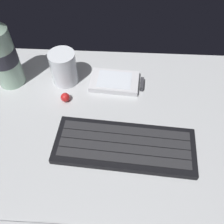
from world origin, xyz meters
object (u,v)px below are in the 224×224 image
at_px(keyboard, 125,146).
at_px(juice_cup, 64,69).
at_px(water_bottle, 1,53).
at_px(trackball_mouse, 65,97).
at_px(handheld_device, 117,82).

relative_size(keyboard, juice_cup, 3.49).
distance_m(water_bottle, trackball_mouse, 0.18).
bearing_deg(water_bottle, handheld_device, 0.90).
bearing_deg(juice_cup, handheld_device, -2.32).
relative_size(juice_cup, trackball_mouse, 3.86).
relative_size(keyboard, trackball_mouse, 13.48).
xyz_separation_m(keyboard, juice_cup, (-0.15, 0.19, 0.03)).
bearing_deg(handheld_device, water_bottle, -179.10).
relative_size(keyboard, water_bottle, 1.43).
bearing_deg(keyboard, water_bottle, 148.17).
height_order(handheld_device, juice_cup, juice_cup).
distance_m(keyboard, handheld_device, 0.19).
height_order(keyboard, handheld_device, keyboard).
xyz_separation_m(keyboard, water_bottle, (-0.29, 0.18, 0.08)).
bearing_deg(trackball_mouse, juice_cup, 99.01).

